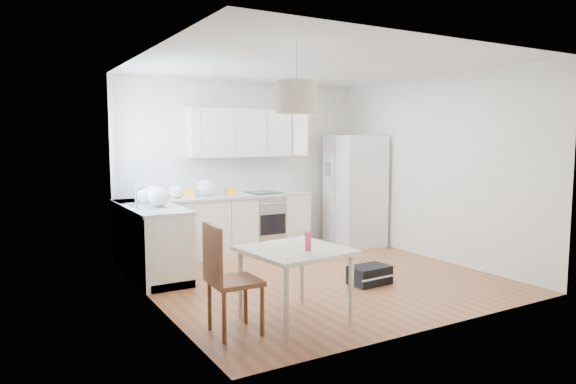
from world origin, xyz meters
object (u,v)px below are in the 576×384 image
object	(u,v)px
dining_chair	(235,279)
refrigerator	(355,190)
gym_bag	(369,275)
dining_table	(295,256)

from	to	relation	value
dining_chair	refrigerator	bearing A→B (deg)	39.44
refrigerator	dining_chair	xyz separation A→B (m)	(-3.41, -2.67, -0.41)
dining_chair	gym_bag	world-z (taller)	dining_chair
dining_table	gym_bag	size ratio (longest dim) A/B	2.06
refrigerator	dining_chair	world-z (taller)	refrigerator
refrigerator	dining_chair	distance (m)	4.35
dining_table	refrigerator	bearing A→B (deg)	37.64
dining_table	dining_chair	bearing A→B (deg)	174.19
dining_table	dining_chair	size ratio (longest dim) A/B	0.99
refrigerator	gym_bag	world-z (taller)	refrigerator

